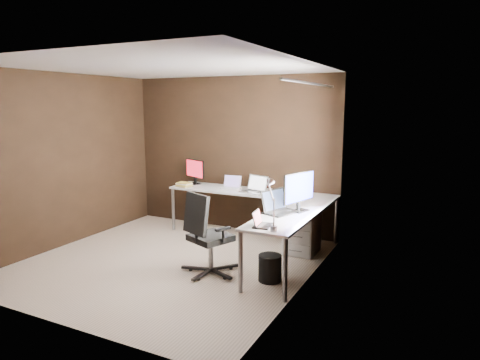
% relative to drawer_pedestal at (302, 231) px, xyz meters
% --- Properties ---
extents(room, '(3.60, 3.60, 2.50)m').
position_rel_drawer_pedestal_xyz_m(room, '(-1.09, -1.08, 0.98)').
color(room, beige).
rests_on(room, ground).
extents(desk, '(2.65, 2.25, 0.73)m').
position_rel_drawer_pedestal_xyz_m(desk, '(-0.59, -0.11, 0.38)').
color(desk, silver).
rests_on(desk, ground).
extents(drawer_pedestal, '(0.42, 0.50, 0.60)m').
position_rel_drawer_pedestal_xyz_m(drawer_pedestal, '(0.00, 0.00, 0.00)').
color(drawer_pedestal, silver).
rests_on(drawer_pedestal, ground).
extents(monitor_left, '(0.44, 0.22, 0.41)m').
position_rel_drawer_pedestal_xyz_m(monitor_left, '(-2.05, 0.47, 0.66)').
color(monitor_left, black).
rests_on(monitor_left, desk).
extents(monitor_right, '(0.22, 0.58, 0.49)m').
position_rel_drawer_pedestal_xyz_m(monitor_right, '(0.12, -0.55, 0.71)').
color(monitor_right, black).
rests_on(monitor_right, desk).
extents(laptop_white, '(0.31, 0.23, 0.20)m').
position_rel_drawer_pedestal_xyz_m(laptop_white, '(-1.32, 0.39, 0.47)').
color(laptop_white, silver).
rests_on(laptop_white, desk).
extents(laptop_silver, '(0.44, 0.37, 0.25)m').
position_rel_drawer_pedestal_xyz_m(laptop_silver, '(-0.86, 0.29, 0.48)').
color(laptop_silver, silver).
rests_on(laptop_silver, desk).
extents(laptop_black_big, '(0.43, 0.50, 0.28)m').
position_rel_drawer_pedestal_xyz_m(laptop_black_big, '(-0.08, -0.72, 0.49)').
color(laptop_black_big, black).
rests_on(laptop_black_big, desk).
extents(laptop_black_small, '(0.21, 0.27, 0.17)m').
position_rel_drawer_pedestal_xyz_m(laptop_black_small, '(-0.03, -1.38, 0.47)').
color(laptop_black_small, black).
rests_on(laptop_black_small, desk).
extents(book_stack, '(0.27, 0.24, 0.07)m').
position_rel_drawer_pedestal_xyz_m(book_stack, '(-2.06, 0.16, 0.47)').
color(book_stack, tan).
rests_on(book_stack, desk).
extents(mouse_left, '(0.08, 0.05, 0.03)m').
position_rel_drawer_pedestal_xyz_m(mouse_left, '(-2.02, 0.15, 0.45)').
color(mouse_left, black).
rests_on(mouse_left, desk).
extents(mouse_corner, '(0.09, 0.08, 0.03)m').
position_rel_drawer_pedestal_xyz_m(mouse_corner, '(-0.52, 0.15, 0.45)').
color(mouse_corner, black).
rests_on(mouse_corner, desk).
extents(desk_lamp, '(0.18, 0.21, 0.55)m').
position_rel_drawer_pedestal_xyz_m(desk_lamp, '(0.11, -1.44, 0.77)').
color(desk_lamp, slate).
rests_on(desk_lamp, desk).
extents(office_chair, '(0.57, 0.61, 1.02)m').
position_rel_drawer_pedestal_xyz_m(office_chair, '(-0.78, -1.25, -0.00)').
color(office_chair, black).
rests_on(office_chair, ground).
extents(wastebasket, '(0.33, 0.33, 0.31)m').
position_rel_drawer_pedestal_xyz_m(wastebasket, '(-0.02, -1.13, -0.14)').
color(wastebasket, black).
rests_on(wastebasket, ground).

